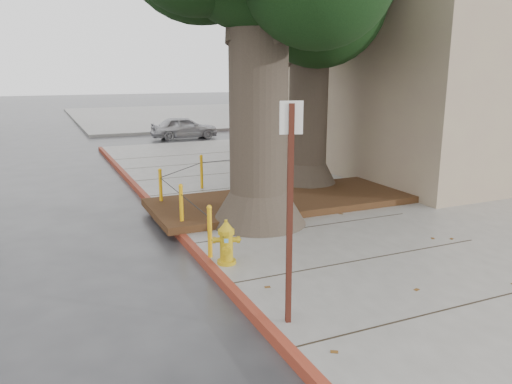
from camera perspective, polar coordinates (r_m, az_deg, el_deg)
ground at (r=8.69m, az=9.54°, el=-9.01°), size 140.00×140.00×0.00m
sidewalk_main at (r=14.30m, az=24.31°, el=-0.69°), size 16.00×26.00×0.15m
sidewalk_far at (r=38.26m, az=-8.04°, el=8.67°), size 16.00×20.00×0.15m
curb_red at (r=10.02m, az=-8.19°, el=-5.39°), size 0.14×26.00×0.16m
planter_bed at (r=12.24m, az=3.09°, el=-0.98°), size 6.40×2.60×0.16m
building_corner at (r=21.04m, az=20.72°, el=17.41°), size 12.00×13.00×10.00m
building_side_white at (r=38.57m, az=8.46°, el=15.28°), size 10.00×10.00×9.00m
building_side_grey at (r=46.94m, az=10.92°, el=16.71°), size 12.00×14.00×12.00m
tree_far at (r=14.04m, az=7.29°, el=20.51°), size 4.50×3.80×7.17m
bollard_ring at (r=11.90m, az=-5.54°, el=0.70°), size 3.79×5.39×0.95m
fire_hydrant at (r=8.41m, az=-3.41°, el=-5.78°), size 0.41×0.41×0.77m
signpost at (r=6.12m, az=3.90°, el=-1.20°), size 0.28×0.10×2.83m
car_silver at (r=25.45m, az=-8.21°, el=7.30°), size 3.36×1.49×1.12m
car_red at (r=27.38m, az=1.75°, el=7.96°), size 3.71×1.43×1.21m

